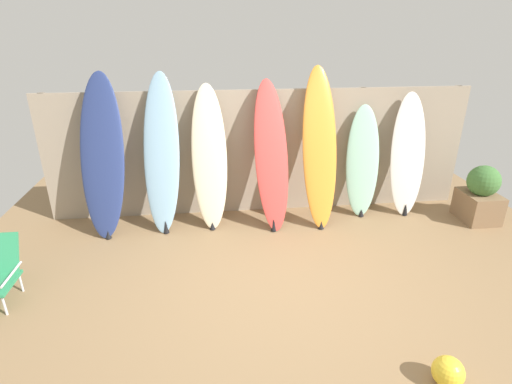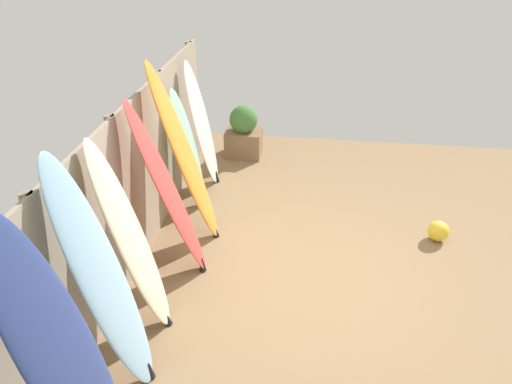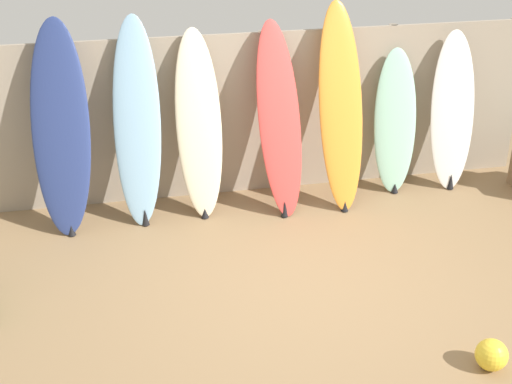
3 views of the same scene
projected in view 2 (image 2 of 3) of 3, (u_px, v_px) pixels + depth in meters
ground at (319, 286)px, 5.25m from camera, size 7.68×7.68×0.00m
fence_back at (125, 199)px, 5.04m from camera, size 6.08×0.11×1.80m
surfboard_navy_0 at (62, 357)px, 3.10m from camera, size 0.65×0.73×2.09m
surfboard_skyblue_1 at (103, 281)px, 3.75m from camera, size 0.55×0.68×2.08m
surfboard_cream_2 at (131, 241)px, 4.33m from camera, size 0.49×0.60×1.92m
surfboard_red_3 at (169, 193)px, 5.02m from camera, size 0.53×0.76×1.97m
surfboard_orange_4 at (185, 156)px, 5.54m from camera, size 0.48×0.75×2.13m
surfboard_seafoam_5 at (188, 151)px, 6.29m from camera, size 0.51×0.44×1.59m
surfboard_white_6 at (202, 126)px, 6.81m from camera, size 0.53×0.45×1.76m
planter_box at (244, 133)px, 7.82m from camera, size 0.46×0.55×0.82m
beach_ball at (438, 231)px, 5.91m from camera, size 0.25×0.25×0.25m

